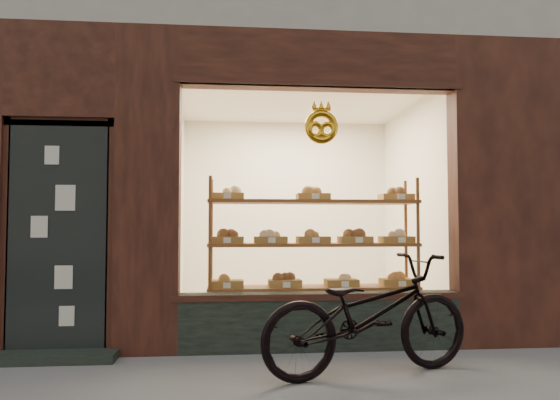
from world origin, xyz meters
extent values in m
cube|color=black|center=(0.45, 2.12, 0.28)|extent=(2.70, 0.25, 0.55)
cube|color=black|center=(-2.00, 2.06, 1.10)|extent=(0.90, 0.04, 2.15)
cube|color=black|center=(-2.00, 1.90, 0.04)|extent=(1.15, 0.35, 0.08)
torus|color=orange|center=(0.45, 2.02, 2.15)|extent=(0.33, 0.07, 0.33)
cube|color=brown|center=(0.45, 2.55, 0.05)|extent=(2.20, 0.45, 0.04)
cube|color=brown|center=(0.45, 2.55, 0.55)|extent=(2.20, 0.45, 0.03)
cube|color=brown|center=(0.45, 2.55, 1.00)|extent=(2.20, 0.45, 0.04)
cube|color=brown|center=(0.45, 2.55, 1.45)|extent=(2.20, 0.45, 0.04)
cylinder|color=brown|center=(-0.62, 2.35, 0.85)|extent=(0.04, 0.04, 1.70)
cylinder|color=brown|center=(1.52, 2.35, 0.85)|extent=(0.04, 0.04, 1.70)
cylinder|color=brown|center=(-0.62, 2.75, 0.85)|extent=(0.04, 0.04, 1.70)
cylinder|color=brown|center=(1.52, 2.75, 0.85)|extent=(0.04, 0.04, 1.70)
cube|color=olive|center=(-0.45, 2.55, 0.60)|extent=(0.34, 0.24, 0.07)
sphere|color=#B96329|center=(-0.45, 2.55, 0.69)|extent=(0.11, 0.11, 0.11)
cube|color=white|center=(-0.45, 2.36, 0.60)|extent=(0.07, 0.01, 0.05)
cube|color=olive|center=(0.15, 2.55, 0.60)|extent=(0.34, 0.24, 0.07)
sphere|color=#482F0F|center=(0.15, 2.55, 0.69)|extent=(0.11, 0.11, 0.11)
cube|color=white|center=(0.15, 2.36, 0.60)|extent=(0.08, 0.01, 0.05)
cube|color=olive|center=(0.75, 2.55, 0.60)|extent=(0.34, 0.24, 0.07)
sphere|color=#D4B17B|center=(0.75, 2.55, 0.69)|extent=(0.11, 0.11, 0.11)
cube|color=white|center=(0.75, 2.36, 0.60)|extent=(0.07, 0.01, 0.05)
cube|color=olive|center=(1.35, 2.55, 0.60)|extent=(0.34, 0.24, 0.07)
sphere|color=#B96329|center=(1.35, 2.55, 0.69)|extent=(0.11, 0.11, 0.11)
cube|color=white|center=(1.35, 2.36, 0.60)|extent=(0.08, 0.01, 0.05)
cube|color=olive|center=(-0.45, 2.55, 1.05)|extent=(0.34, 0.24, 0.07)
sphere|color=#482F0F|center=(-0.45, 2.55, 1.14)|extent=(0.11, 0.11, 0.11)
cube|color=white|center=(-0.45, 2.36, 1.05)|extent=(0.07, 0.01, 0.06)
cube|color=olive|center=(0.00, 2.55, 1.05)|extent=(0.34, 0.24, 0.07)
sphere|color=#D4B17B|center=(0.00, 2.55, 1.14)|extent=(0.11, 0.11, 0.11)
cube|color=white|center=(0.00, 2.36, 1.05)|extent=(0.07, 0.01, 0.06)
cube|color=olive|center=(0.45, 2.55, 1.05)|extent=(0.34, 0.24, 0.07)
sphere|color=#B96329|center=(0.45, 2.55, 1.14)|extent=(0.11, 0.11, 0.11)
cube|color=white|center=(0.45, 2.36, 1.05)|extent=(0.07, 0.01, 0.06)
cube|color=olive|center=(0.90, 2.55, 1.05)|extent=(0.34, 0.24, 0.07)
sphere|color=#482F0F|center=(0.90, 2.55, 1.14)|extent=(0.11, 0.11, 0.11)
cube|color=white|center=(0.90, 2.36, 1.05)|extent=(0.07, 0.01, 0.06)
cube|color=olive|center=(1.35, 2.55, 1.05)|extent=(0.34, 0.24, 0.07)
sphere|color=#D4B17B|center=(1.35, 2.55, 1.14)|extent=(0.11, 0.11, 0.11)
cube|color=white|center=(1.35, 2.36, 1.05)|extent=(0.08, 0.01, 0.06)
cube|color=olive|center=(-0.45, 2.55, 1.50)|extent=(0.34, 0.24, 0.07)
sphere|color=#D4B17B|center=(-0.45, 2.55, 1.59)|extent=(0.11, 0.11, 0.11)
cube|color=white|center=(-0.45, 2.36, 1.50)|extent=(0.07, 0.01, 0.06)
cube|color=olive|center=(0.45, 2.55, 1.50)|extent=(0.34, 0.24, 0.07)
sphere|color=#B96329|center=(0.45, 2.55, 1.59)|extent=(0.11, 0.11, 0.11)
cube|color=white|center=(0.45, 2.36, 1.50)|extent=(0.07, 0.01, 0.06)
cube|color=olive|center=(1.35, 2.55, 1.50)|extent=(0.34, 0.24, 0.07)
sphere|color=#482F0F|center=(1.35, 2.55, 1.59)|extent=(0.11, 0.11, 0.11)
cube|color=white|center=(1.35, 2.36, 1.50)|extent=(0.08, 0.01, 0.06)
imported|color=black|center=(0.68, 1.19, 0.48)|extent=(1.94, 1.10, 0.96)
camera|label=1|loc=(-0.45, -3.13, 1.18)|focal=35.00mm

